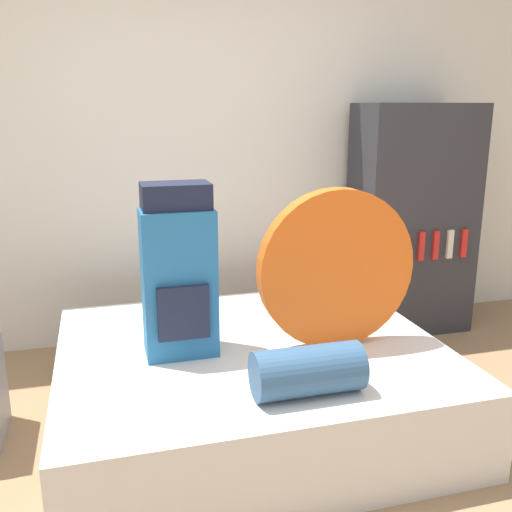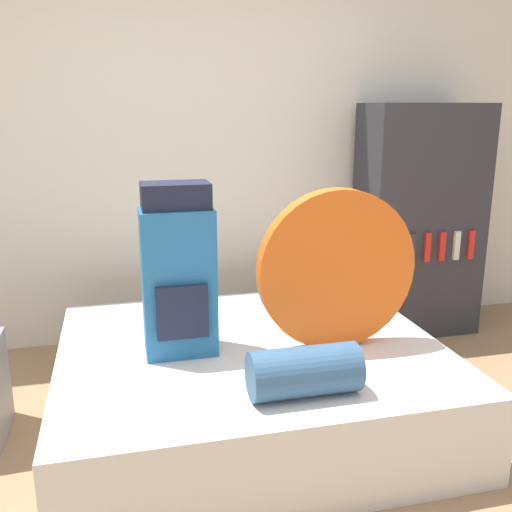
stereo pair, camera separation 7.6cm
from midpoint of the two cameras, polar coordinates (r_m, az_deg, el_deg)
name	(u,v)px [view 1 (the left image)]	position (r m, az deg, el deg)	size (l,w,h in m)	color
ground_plane	(283,512)	(2.46, 1.77, -24.23)	(16.00, 16.00, 0.00)	#997551
wall_back	(193,146)	(3.84, -6.94, 10.89)	(8.00, 0.05, 2.60)	silver
bed	(251,383)	(2.93, -1.25, -12.56)	(1.84, 1.57, 0.41)	silver
backpack	(179,274)	(2.65, -8.56, -1.75)	(0.33, 0.25, 0.81)	#23669E
tent_bag	(336,269)	(2.74, 7.22, -1.27)	(0.77, 0.09, 0.77)	#E05B19
sleeping_roll	(308,371)	(2.35, 4.25, -11.38)	(0.45, 0.20, 0.20)	#33567A
bookshelf	(412,220)	(4.10, 14.82, 3.49)	(0.81, 0.45, 1.57)	#2D2D33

